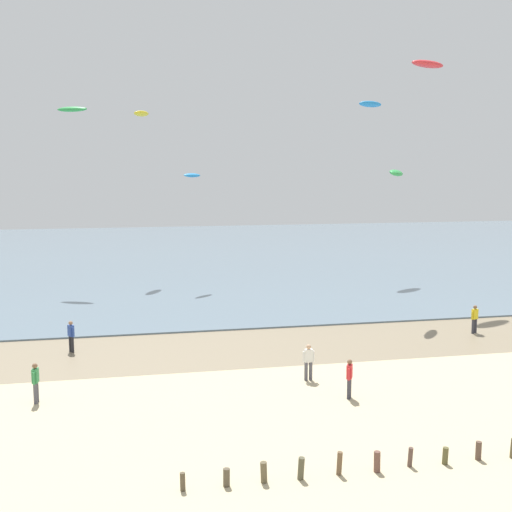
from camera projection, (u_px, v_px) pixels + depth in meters
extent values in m
cube|color=#84755B|center=(179.00, 351.00, 33.92)|extent=(120.00, 7.47, 0.01)
cube|color=slate|center=(153.00, 255.00, 71.54)|extent=(160.00, 70.00, 0.10)
cylinder|color=brown|center=(183.00, 482.00, 19.15)|extent=(0.17, 0.18, 0.57)
cylinder|color=brown|center=(227.00, 477.00, 19.43)|extent=(0.21, 0.22, 0.57)
cylinder|color=brown|center=(264.00, 472.00, 19.64)|extent=(0.23, 0.22, 0.68)
cylinder|color=brown|center=(301.00, 468.00, 19.84)|extent=(0.23, 0.23, 0.74)
cylinder|color=brown|center=(339.00, 463.00, 20.14)|extent=(0.19, 0.19, 0.78)
cylinder|color=brown|center=(377.00, 462.00, 20.34)|extent=(0.22, 0.23, 0.69)
cylinder|color=brown|center=(410.00, 457.00, 20.70)|extent=(0.18, 0.18, 0.67)
cylinder|color=brown|center=(445.00, 456.00, 20.88)|extent=(0.21, 0.20, 0.58)
cylinder|color=brown|center=(478.00, 451.00, 21.20)|extent=(0.21, 0.21, 0.63)
cylinder|color=#383842|center=(349.00, 389.00, 26.78)|extent=(0.16, 0.16, 0.88)
cylinder|color=#383842|center=(350.00, 387.00, 26.99)|extent=(0.16, 0.16, 0.88)
cube|color=red|center=(350.00, 371.00, 26.78)|extent=(0.36, 0.42, 0.60)
sphere|color=brown|center=(350.00, 362.00, 26.73)|extent=(0.22, 0.22, 0.22)
cylinder|color=red|center=(349.00, 374.00, 26.56)|extent=(0.09, 0.09, 0.52)
cylinder|color=red|center=(350.00, 371.00, 27.02)|extent=(0.09, 0.09, 0.52)
cylinder|color=#4C4C56|center=(37.00, 392.00, 26.46)|extent=(0.16, 0.16, 0.88)
cylinder|color=#4C4C56|center=(35.00, 394.00, 26.25)|extent=(0.16, 0.16, 0.88)
cube|color=#338C4C|center=(35.00, 376.00, 26.25)|extent=(0.26, 0.38, 0.60)
sphere|color=brown|center=(35.00, 366.00, 26.20)|extent=(0.22, 0.22, 0.22)
cylinder|color=#338C4C|center=(37.00, 375.00, 26.50)|extent=(0.09, 0.09, 0.52)
cylinder|color=#338C4C|center=(34.00, 379.00, 26.02)|extent=(0.09, 0.09, 0.52)
cylinder|color=#383842|center=(473.00, 326.00, 37.47)|extent=(0.16, 0.16, 0.88)
cylinder|color=#383842|center=(475.00, 326.00, 37.58)|extent=(0.16, 0.16, 0.88)
cube|color=yellow|center=(475.00, 314.00, 37.43)|extent=(0.41, 0.33, 0.60)
sphere|color=brown|center=(475.00, 307.00, 37.37)|extent=(0.22, 0.22, 0.22)
cylinder|color=yellow|center=(472.00, 315.00, 37.31)|extent=(0.09, 0.09, 0.52)
cylinder|color=yellow|center=(478.00, 314.00, 37.56)|extent=(0.09, 0.09, 0.52)
cylinder|color=#232328|center=(70.00, 344.00, 33.75)|extent=(0.16, 0.16, 0.88)
cylinder|color=#232328|center=(72.00, 345.00, 33.59)|extent=(0.16, 0.16, 0.88)
cube|color=#2D4CA5|center=(71.00, 331.00, 33.57)|extent=(0.38, 0.42, 0.60)
sphere|color=#9E7051|center=(71.00, 323.00, 33.51)|extent=(0.22, 0.22, 0.22)
cylinder|color=#2D4CA5|center=(69.00, 331.00, 33.75)|extent=(0.09, 0.09, 0.52)
cylinder|color=#2D4CA5|center=(73.00, 332.00, 33.40)|extent=(0.09, 0.09, 0.52)
cylinder|color=#4C4C56|center=(306.00, 371.00, 29.16)|extent=(0.16, 0.16, 0.88)
cylinder|color=#4C4C56|center=(311.00, 371.00, 29.20)|extent=(0.16, 0.16, 0.88)
cube|color=white|center=(309.00, 356.00, 29.08)|extent=(0.37, 0.24, 0.60)
sphere|color=tan|center=(309.00, 347.00, 29.02)|extent=(0.22, 0.22, 0.22)
cylinder|color=white|center=(303.00, 357.00, 29.05)|extent=(0.09, 0.09, 0.52)
cylinder|color=white|center=(314.00, 356.00, 29.12)|extent=(0.09, 0.09, 0.52)
ellipsoid|color=#2384D1|center=(370.00, 104.00, 56.01)|extent=(3.03, 2.34, 0.68)
ellipsoid|color=red|center=(428.00, 64.00, 46.27)|extent=(3.45, 2.33, 0.58)
ellipsoid|color=yellow|center=(141.00, 114.00, 54.96)|extent=(1.88, 2.47, 0.65)
ellipsoid|color=green|center=(72.00, 109.00, 51.03)|extent=(2.73, 1.85, 0.57)
ellipsoid|color=#2384D1|center=(192.00, 175.00, 51.37)|extent=(1.85, 1.78, 0.44)
ellipsoid|color=green|center=(396.00, 173.00, 40.86)|extent=(2.03, 2.34, 0.60)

